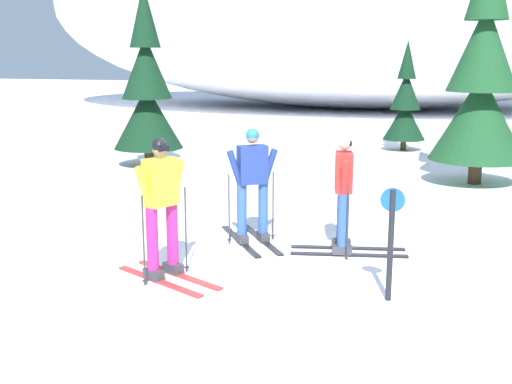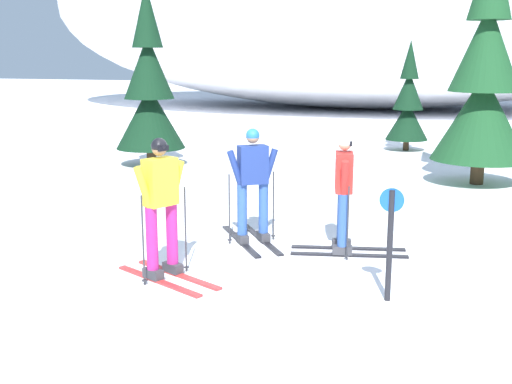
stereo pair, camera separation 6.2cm
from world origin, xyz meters
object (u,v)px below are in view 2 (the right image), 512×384
Objects in this scene: pine_tree_far_left at (149,91)px; trail_marker_post at (390,237)px; skier_red_jacket at (344,192)px; pine_tree_center at (484,81)px; skier_navy_jacket at (253,183)px; skier_yellow_jacket at (161,205)px; pine_tree_center_left at (408,105)px.

pine_tree_far_left is 10.40m from trail_marker_post.
pine_tree_center is (1.94, 5.99, 1.38)m from skier_red_jacket.
skier_red_jacket is at bearing -107.94° from pine_tree_center.
trail_marker_post is at bearing -37.48° from skier_navy_jacket.
skier_yellow_jacket is 12.73m from pine_tree_center_left.
pine_tree_center_left is at bearing 112.56° from pine_tree_center.
pine_tree_far_left reaches higher than pine_tree_center_left.
pine_tree_center is (8.13, 0.09, 0.35)m from pine_tree_far_left.
skier_navy_jacket is 10.82m from pine_tree_center_left.
pine_tree_center is at bearing 62.99° from skier_yellow_jacket.
pine_tree_center is (3.96, 7.76, 1.33)m from skier_yellow_jacket.
skier_navy_jacket is at bearing -97.19° from pine_tree_center_left.
pine_tree_far_left reaches higher than skier_yellow_jacket.
skier_navy_jacket is 2.86m from trail_marker_post.
pine_tree_center_left is at bearing 94.18° from trail_marker_post.
trail_marker_post is at bearing -62.97° from skier_red_jacket.
pine_tree_center_left is (1.35, 10.72, 0.45)m from skier_navy_jacket.
pine_tree_center_left is 0.60× the size of pine_tree_center.
skier_yellow_jacket is 8.82m from pine_tree_center.
skier_red_jacket is 1.88m from trail_marker_post.
pine_tree_center_left reaches higher than trail_marker_post.
skier_navy_jacket is at bearing -119.50° from pine_tree_center.
trail_marker_post is (0.91, -12.46, -0.61)m from pine_tree_center_left.
pine_tree_far_left is at bearing 118.51° from skier_yellow_jacket.
pine_tree_center reaches higher than trail_marker_post.
skier_navy_jacket is at bearing 142.52° from trail_marker_post.
skier_yellow_jacket is 1.35× the size of trail_marker_post.
pine_tree_center reaches higher than pine_tree_center_left.
skier_yellow_jacket is at bearing -108.23° from skier_navy_jacket.
pine_tree_center_left is 2.44× the size of trail_marker_post.
pine_tree_far_left is at bearing 136.40° from skier_red_jacket.
skier_red_jacket is 0.53× the size of pine_tree_center_left.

